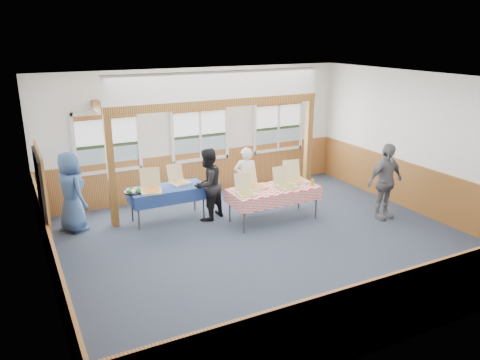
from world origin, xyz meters
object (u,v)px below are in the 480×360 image
(table_left, at_px, (167,190))
(woman_black, at_px, (208,184))
(woman_white, at_px, (246,179))
(man_blue, at_px, (71,192))
(person_grey, at_px, (385,181))
(table_right, at_px, (274,190))

(table_left, height_order, woman_black, woman_black)
(table_left, distance_m, woman_white, 1.85)
(woman_white, relative_size, man_blue, 0.88)
(person_grey, bearing_deg, man_blue, 154.59)
(table_left, relative_size, woman_black, 1.08)
(woman_white, distance_m, person_grey, 3.12)
(table_right, xyz_separation_m, person_grey, (2.26, -1.00, 0.16))
(woman_white, distance_m, man_blue, 3.83)
(table_left, xyz_separation_m, woman_black, (0.82, -0.35, 0.12))
(woman_black, height_order, person_grey, person_grey)
(woman_black, bearing_deg, man_blue, -41.91)
(woman_white, height_order, man_blue, man_blue)
(table_right, distance_m, person_grey, 2.48)
(woman_white, height_order, woman_black, woman_black)
(table_left, height_order, woman_white, woman_white)
(woman_black, bearing_deg, person_grey, 126.29)
(man_blue, bearing_deg, woman_black, -123.57)
(man_blue, bearing_deg, person_grey, -130.40)
(table_left, bearing_deg, woman_white, 1.24)
(woman_black, bearing_deg, woman_white, 159.19)
(woman_black, xyz_separation_m, person_grey, (3.53, -1.73, 0.05))
(table_right, distance_m, woman_black, 1.46)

